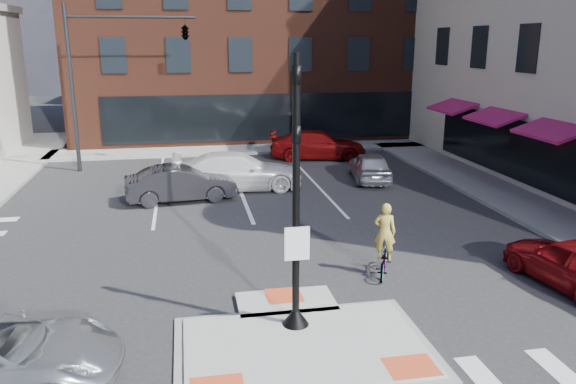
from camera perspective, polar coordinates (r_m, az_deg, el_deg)
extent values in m
plane|color=#28282B|center=(12.76, 1.14, -14.58)|extent=(120.00, 120.00, 0.00)
cube|color=gray|center=(12.32, 1.63, -15.59)|extent=(5.40, 3.60, 0.06)
cube|color=#A8A8A3|center=(12.31, 1.63, -15.47)|extent=(5.00, 3.20, 0.12)
cube|color=#A8A8A3|center=(14.12, -0.20, -11.20)|extent=(2.40, 1.40, 0.12)
cube|color=#E54D28|center=(11.81, 12.40, -16.93)|extent=(1.00, 0.80, 0.01)
cube|color=#E54D28|center=(14.35, -0.42, -10.45)|extent=(0.90, 0.90, 0.01)
cube|color=gray|center=(32.66, -25.87, 2.59)|extent=(3.00, 20.00, 0.15)
cube|color=gray|center=(25.38, 20.84, -0.11)|extent=(3.00, 24.00, 0.15)
cube|color=gray|center=(33.85, -1.42, 4.51)|extent=(26.00, 3.00, 0.15)
cube|color=#4F2518|center=(43.18, -3.70, 16.69)|extent=(24.00, 18.00, 15.00)
cube|color=black|center=(34.55, -1.71, 7.63)|extent=(20.00, 0.12, 2.80)
cube|color=black|center=(25.68, 23.47, 3.52)|extent=(0.12, 16.00, 2.60)
cube|color=#B91861|center=(25.09, 22.46, 6.51)|extent=(1.46, 3.00, 0.58)
cube|color=#B91861|center=(30.26, 16.34, 8.34)|extent=(1.46, 3.00, 0.58)
cube|color=slate|center=(62.88, -12.49, 13.61)|extent=(10.00, 12.00, 10.00)
cube|color=brown|center=(65.82, -0.73, 14.88)|extent=(12.00, 12.00, 12.00)
cone|color=black|center=(12.94, 0.78, -12.39)|extent=(0.60, 0.60, 0.45)
cylinder|color=black|center=(11.89, 0.83, -0.10)|extent=(0.16, 0.16, 5.80)
cube|color=white|center=(12.11, 0.92, -5.27)|extent=(0.55, 0.04, 0.75)
imported|color=black|center=(11.52, 0.87, 10.03)|extent=(0.18, 0.22, 1.10)
imported|color=black|center=(11.68, 0.85, 4.16)|extent=(0.18, 0.22, 1.10)
cylinder|color=black|center=(29.40, -21.08, 9.63)|extent=(0.20, 0.20, 8.00)
cylinder|color=black|center=(28.95, -15.65, 16.75)|extent=(6.00, 0.14, 0.14)
imported|color=black|center=(28.85, -10.42, 15.86)|extent=(0.48, 2.24, 0.90)
imported|color=maroon|center=(16.59, 27.11, -6.46)|extent=(2.19, 4.23, 1.37)
imported|color=white|center=(24.57, -5.13, 2.12)|extent=(5.63, 2.42, 1.62)
imported|color=#27262B|center=(23.07, -10.81, 0.84)|extent=(4.57, 2.05, 1.46)
imported|color=#B0B2B7|center=(26.32, 8.29, 2.61)|extent=(2.17, 4.18, 1.36)
imported|color=maroon|center=(30.98, 3.05, 4.80)|extent=(5.55, 3.00, 1.53)
imported|color=#3F3F44|center=(15.90, 9.67, -6.85)|extent=(1.18, 1.71, 0.85)
imported|color=gold|center=(15.61, 9.81, -3.99)|extent=(0.70, 0.60, 1.63)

